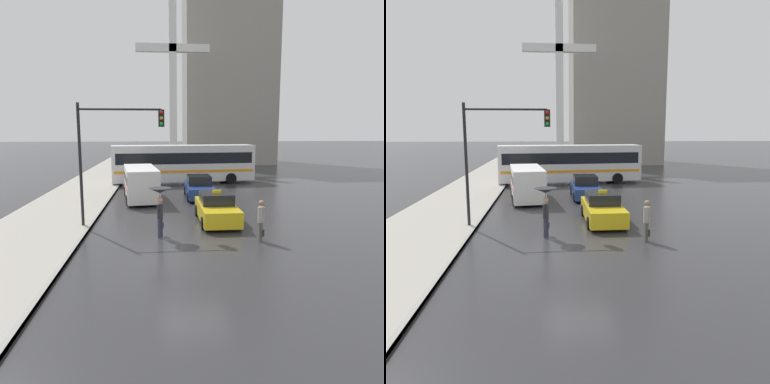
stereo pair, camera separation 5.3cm
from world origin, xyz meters
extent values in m
plane|color=#2D2D30|center=(0.00, 0.00, 0.00)|extent=(300.00, 300.00, 0.00)
cube|color=gray|center=(-4.60, 0.00, 0.07)|extent=(0.16, 120.00, 0.15)
cube|color=gold|center=(1.69, 5.57, 0.55)|extent=(1.80, 4.59, 0.77)
cube|color=black|center=(1.69, 5.80, 1.21)|extent=(1.58, 2.07, 0.55)
cylinder|color=black|center=(2.54, 4.14, 0.30)|extent=(0.20, 0.60, 0.60)
cylinder|color=black|center=(0.83, 4.14, 0.30)|extent=(0.20, 0.60, 0.60)
cylinder|color=black|center=(2.54, 6.99, 0.30)|extent=(0.20, 0.60, 0.60)
cylinder|color=black|center=(0.83, 6.99, 0.30)|extent=(0.20, 0.60, 0.60)
cube|color=yellow|center=(1.69, 5.57, 1.57)|extent=(0.44, 0.16, 0.16)
cube|color=navy|center=(1.55, 12.64, 0.53)|extent=(1.80, 4.65, 0.74)
cube|color=black|center=(1.55, 12.88, 1.22)|extent=(1.58, 2.09, 0.62)
cylinder|color=black|center=(2.41, 11.20, 0.30)|extent=(0.20, 0.60, 0.60)
cylinder|color=black|center=(0.70, 11.20, 0.30)|extent=(0.20, 0.60, 0.60)
cylinder|color=black|center=(2.41, 14.09, 0.30)|extent=(0.20, 0.60, 0.60)
cylinder|color=black|center=(0.70, 14.09, 0.30)|extent=(0.20, 0.60, 0.60)
cube|color=white|center=(-2.47, 12.15, 1.18)|extent=(2.67, 5.90, 2.03)
cube|color=black|center=(-2.47, 12.15, 1.54)|extent=(2.64, 5.45, 0.53)
cube|color=red|center=(-2.47, 12.15, 0.92)|extent=(2.67, 5.68, 0.14)
cylinder|color=black|center=(-1.32, 10.56, 0.32)|extent=(0.27, 0.65, 0.63)
cylinder|color=black|center=(-3.21, 10.33, 0.32)|extent=(0.27, 0.65, 0.63)
cylinder|color=black|center=(-1.73, 13.96, 0.32)|extent=(0.27, 0.65, 0.63)
cylinder|color=black|center=(-3.62, 13.73, 0.32)|extent=(0.27, 0.65, 0.63)
cube|color=silver|center=(0.95, 19.96, 1.82)|extent=(12.64, 3.77, 3.11)
cube|color=black|center=(0.95, 19.96, 2.29)|extent=(12.02, 3.73, 0.94)
cube|color=orange|center=(0.95, 19.96, 1.18)|extent=(12.27, 3.76, 0.24)
cylinder|color=black|center=(-3.26, 18.32, 0.48)|extent=(0.98, 0.38, 0.96)
cylinder|color=black|center=(-3.51, 20.71, 0.48)|extent=(0.98, 0.38, 0.96)
cylinder|color=black|center=(5.09, 19.19, 0.48)|extent=(0.98, 0.38, 0.96)
cylinder|color=black|center=(4.84, 21.58, 0.48)|extent=(0.98, 0.38, 0.96)
cylinder|color=#2D3347|center=(-1.27, 2.85, 0.42)|extent=(0.16, 0.16, 0.83)
cylinder|color=#2D3347|center=(-1.17, 3.04, 0.42)|extent=(0.16, 0.16, 0.83)
cylinder|color=#28282D|center=(-1.22, 2.94, 1.17)|extent=(0.35, 0.35, 0.66)
sphere|color=tan|center=(-1.22, 2.94, 1.67)|extent=(0.24, 0.24, 0.24)
cylinder|color=#28282D|center=(-1.30, 2.79, 1.21)|extent=(0.09, 0.09, 0.56)
cylinder|color=#28282D|center=(-1.14, 3.10, 1.21)|extent=(0.09, 0.09, 0.56)
cone|color=#232328|center=(-1.22, 2.94, 2.08)|extent=(1.00, 1.00, 0.23)
cylinder|color=black|center=(-1.22, 2.94, 1.74)|extent=(0.02, 0.02, 0.69)
cube|color=#262628|center=(-1.15, 3.19, 0.46)|extent=(0.17, 0.21, 0.28)
cylinder|color=#4C473D|center=(3.01, 2.02, 0.42)|extent=(0.13, 0.13, 0.83)
cylinder|color=#4C473D|center=(2.98, 1.81, 0.42)|extent=(0.13, 0.13, 0.83)
cylinder|color=gray|center=(3.00, 1.92, 1.16)|extent=(0.33, 0.33, 0.66)
sphere|color=#997051|center=(3.00, 1.92, 1.66)|extent=(0.24, 0.24, 0.24)
cylinder|color=gray|center=(3.02, 2.10, 1.21)|extent=(0.08, 0.08, 0.56)
cylinder|color=gray|center=(2.98, 1.73, 1.21)|extent=(0.08, 0.08, 0.56)
cube|color=#262628|center=(3.02, 1.64, 0.46)|extent=(0.12, 0.19, 0.28)
cylinder|color=black|center=(-4.91, 4.88, 2.96)|extent=(0.14, 0.14, 5.91)
cylinder|color=black|center=(-3.00, 4.88, 5.61)|extent=(3.82, 0.10, 0.10)
cube|color=black|center=(-1.09, 4.88, 5.21)|extent=(0.28, 0.28, 0.80)
sphere|color=red|center=(-1.09, 4.72, 5.47)|extent=(0.16, 0.16, 0.16)
sphere|color=orange|center=(-1.09, 4.72, 5.21)|extent=(0.16, 0.16, 0.16)
sphere|color=green|center=(-1.09, 4.72, 4.95)|extent=(0.16, 0.16, 0.16)
cube|color=gray|center=(8.69, 41.36, 12.22)|extent=(12.31, 9.75, 24.44)
cube|color=white|center=(0.60, 33.39, 9.91)|extent=(0.90, 0.90, 19.82)
cube|color=white|center=(0.60, 33.39, 14.27)|extent=(8.72, 0.90, 0.90)
camera|label=1|loc=(-1.25, -13.04, 4.64)|focal=35.00mm
camera|label=2|loc=(-1.20, -13.04, 4.64)|focal=35.00mm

